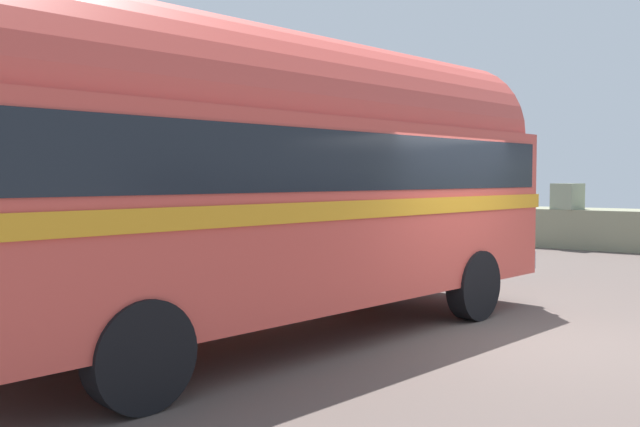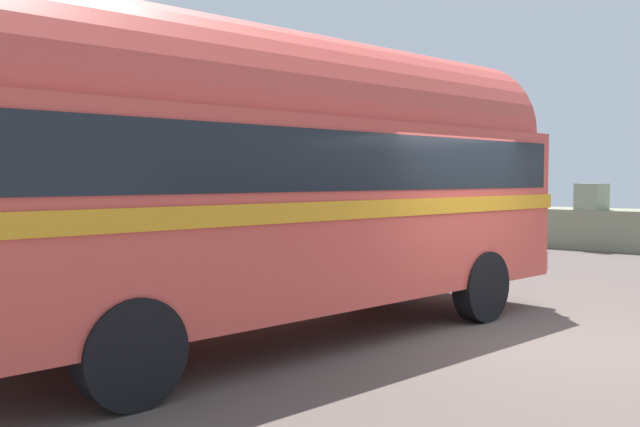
# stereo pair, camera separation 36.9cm
# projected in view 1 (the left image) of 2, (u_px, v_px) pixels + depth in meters

# --- Properties ---
(ground) EXTENTS (32.00, 26.00, 0.02)m
(ground) POSITION_uv_depth(u_px,v_px,m) (535.00, 340.00, 8.37)
(ground) COLOR #5A4D47
(vintage_coach) EXTENTS (3.60, 8.84, 3.70)m
(vintage_coach) POSITION_uv_depth(u_px,v_px,m) (280.00, 171.00, 8.30)
(vintage_coach) COLOR black
(vintage_coach) RESTS_ON ground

